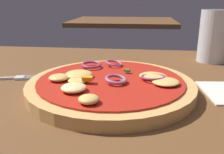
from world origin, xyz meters
name	(u,v)px	position (x,y,z in m)	size (l,w,h in m)	color
dining_table	(92,107)	(0.00, 0.00, 0.01)	(1.25, 0.83, 0.03)	brown
pizza	(110,85)	(0.03, 0.04, 0.04)	(0.29, 0.29, 0.03)	tan
fork	(7,78)	(-0.19, 0.08, 0.03)	(0.15, 0.05, 0.01)	silver
beer_glass	(213,39)	(0.26, 0.28, 0.09)	(0.07, 0.07, 0.13)	silver
background_table	(123,22)	(-0.06, 1.50, 0.01)	(0.76, 0.58, 0.03)	brown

